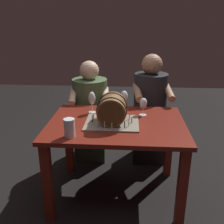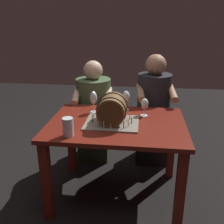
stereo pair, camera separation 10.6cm
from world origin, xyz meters
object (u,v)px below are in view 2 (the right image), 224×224
object	(u,v)px
wine_glass_empty	(93,98)
person_seated_right	(153,113)
wine_glass_amber	(126,97)
beer_pint	(68,128)
barrel_cake	(112,111)
person_seated_left	(94,113)
dining_table	(117,135)
wine_glass_rose	(145,104)

from	to	relation	value
wine_glass_empty	person_seated_right	distance (m)	0.79
wine_glass_empty	wine_glass_amber	distance (m)	0.31
wine_glass_empty	person_seated_right	size ratio (longest dim) A/B	0.16
wine_glass_amber	beer_pint	size ratio (longest dim) A/B	1.33
barrel_cake	wine_glass_amber	world-z (taller)	barrel_cake
beer_pint	person_seated_right	xyz separation A→B (m)	(0.66, 0.99, -0.22)
barrel_cake	wine_glass_amber	size ratio (longest dim) A/B	2.36
barrel_cake	beer_pint	xyz separation A→B (m)	(-0.29, -0.28, -0.05)
wine_glass_empty	person_seated_left	distance (m)	0.57
dining_table	wine_glass_rose	distance (m)	0.37
wine_glass_empty	wine_glass_rose	xyz separation A→B (m)	(0.47, -0.04, -0.03)
dining_table	beer_pint	bearing A→B (deg)	-136.79
wine_glass_empty	beer_pint	xyz separation A→B (m)	(-0.09, -0.53, -0.07)
wine_glass_amber	wine_glass_empty	bearing A→B (deg)	-161.22
barrel_cake	person_seated_left	xyz separation A→B (m)	(-0.29, 0.71, -0.30)
person_seated_right	wine_glass_amber	bearing A→B (deg)	-127.29
barrel_cake	person_seated_right	xyz separation A→B (m)	(0.36, 0.71, -0.27)
beer_pint	person_seated_right	size ratio (longest dim) A/B	0.12
wine_glass_rose	person_seated_right	xyz separation A→B (m)	(0.10, 0.50, -0.26)
barrel_cake	person_seated_right	distance (m)	0.84
barrel_cake	person_seated_right	size ratio (longest dim) A/B	0.37
wine_glass_rose	wine_glass_empty	bearing A→B (deg)	175.33
wine_glass_amber	person_seated_left	size ratio (longest dim) A/B	0.17
dining_table	person_seated_right	world-z (taller)	person_seated_right
wine_glass_empty	person_seated_left	size ratio (longest dim) A/B	0.18
barrel_cake	wine_glass_amber	distance (m)	0.36
barrel_cake	person_seated_right	world-z (taller)	person_seated_right
dining_table	beer_pint	xyz separation A→B (m)	(-0.33, -0.31, 0.18)
person_seated_right	wine_glass_rose	bearing A→B (deg)	-101.33
wine_glass_amber	person_seated_right	distance (m)	0.53
wine_glass_empty	wine_glass_amber	xyz separation A→B (m)	(0.29, 0.10, -0.01)
dining_table	wine_glass_empty	size ratio (longest dim) A/B	5.80
dining_table	wine_glass_empty	bearing A→B (deg)	137.30
barrel_cake	wine_glass_rose	distance (m)	0.34
person_seated_left	dining_table	bearing A→B (deg)	-64.28
wine_glass_rose	wine_glass_amber	bearing A→B (deg)	142.07
wine_glass_empty	wine_glass_amber	size ratio (longest dim) A/B	1.06
barrel_cake	beer_pint	distance (m)	0.41
beer_pint	person_seated_left	distance (m)	1.02
dining_table	wine_glass_empty	world-z (taller)	wine_glass_empty
wine_glass_rose	person_seated_right	distance (m)	0.57
barrel_cake	person_seated_left	size ratio (longest dim) A/B	0.39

